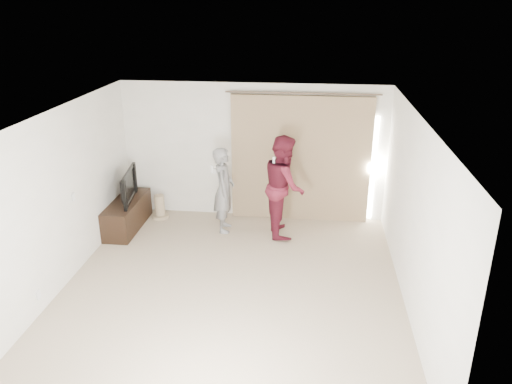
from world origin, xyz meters
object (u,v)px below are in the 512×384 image
tv (124,186)px  person_woman (284,186)px  tv_console (127,214)px  person_man (224,190)px

tv → person_woman: bearing=-95.9°
tv_console → person_man: (1.82, 0.13, 0.52)m
tv → person_man: 1.82m
tv_console → tv: tv is taller
tv → person_man: size_ratio=0.64×
person_man → tv: bearing=-176.0°
tv → person_man: bearing=-94.4°
person_woman → tv: bearing=-177.5°
tv → person_woman: size_ratio=0.55×
tv → person_woman: person_woman is taller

